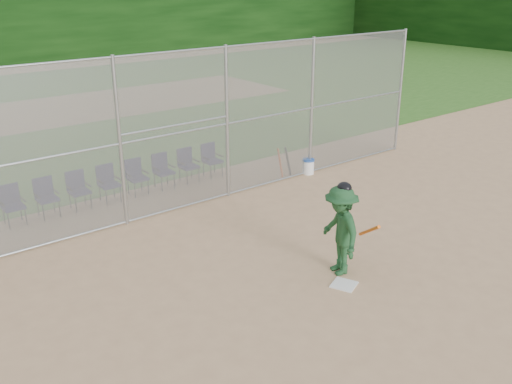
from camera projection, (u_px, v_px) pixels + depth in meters
ground at (334, 280)px, 11.23m from camera, size 100.00×100.00×0.00m
grass_strip at (34, 114)px, 24.45m from camera, size 100.00×100.00×0.00m
dirt_patch_far at (34, 113)px, 24.45m from camera, size 24.00×24.00×0.00m
backstop_fence at (194, 127)px, 14.16m from camera, size 16.09×0.09×4.00m
home_plate at (344, 285)px, 11.04m from camera, size 0.59×0.59×0.02m
batter_at_plate at (340, 230)px, 11.20m from camera, size 1.09×1.44×1.93m
water_cooler at (308, 166)px, 17.08m from camera, size 0.36×0.36×0.46m
spare_bats at (284, 162)px, 16.89m from camera, size 0.36×0.32×0.83m
chair_0 at (13, 206)px, 13.53m from camera, size 0.54×0.52×0.96m
chair_1 at (47, 198)px, 14.00m from camera, size 0.54×0.52×0.96m
chair_2 at (79, 191)px, 14.47m from camera, size 0.54×0.52×0.96m
chair_3 at (109, 184)px, 14.94m from camera, size 0.54×0.52×0.96m
chair_4 at (137, 178)px, 15.40m from camera, size 0.54×0.52×0.96m
chair_5 at (164, 171)px, 15.87m from camera, size 0.54×0.52×0.96m
chair_6 at (189, 166)px, 16.34m from camera, size 0.54×0.52×0.96m
chair_7 at (213, 160)px, 16.81m from camera, size 0.54×0.52×0.96m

